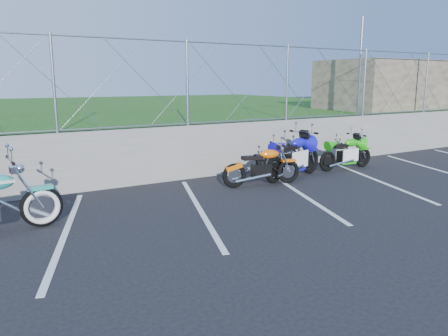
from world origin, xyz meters
TOP-DOWN VIEW (x-y plane):
  - ground at (0.00, 0.00)m, footprint 90.00×90.00m
  - retaining_wall at (0.00, 3.50)m, footprint 30.00×0.22m
  - grass_field at (0.00, 13.50)m, footprint 30.00×20.00m
  - stone_building at (10.50, 5.50)m, footprint 5.00×3.00m
  - chain_link_fence at (0.00, 3.50)m, footprint 28.00×0.03m
  - sign_pole at (7.20, 3.90)m, footprint 0.08×0.08m
  - parking_lines at (1.20, 1.00)m, footprint 18.29×4.31m
  - naked_orange at (2.12, 1.93)m, footprint 1.90×0.64m
  - sportbike_green at (5.16, 2.32)m, footprint 1.81×0.64m
  - sportbike_blue at (3.23, 2.18)m, footprint 2.12×0.82m

SIDE VIEW (x-z plane):
  - ground at x=0.00m, z-range 0.00..0.00m
  - parking_lines at x=1.20m, z-range 0.00..0.01m
  - sportbike_green at x=5.16m, z-range -0.06..0.87m
  - naked_orange at x=2.12m, z-range -0.07..0.88m
  - sportbike_blue at x=3.23m, z-range -0.08..1.04m
  - retaining_wall at x=0.00m, z-range 0.00..1.30m
  - grass_field at x=0.00m, z-range 0.00..1.30m
  - stone_building at x=10.50m, z-range 1.30..3.10m
  - chain_link_fence at x=0.00m, z-range 1.30..3.30m
  - sign_pole at x=7.20m, z-range 1.30..4.30m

